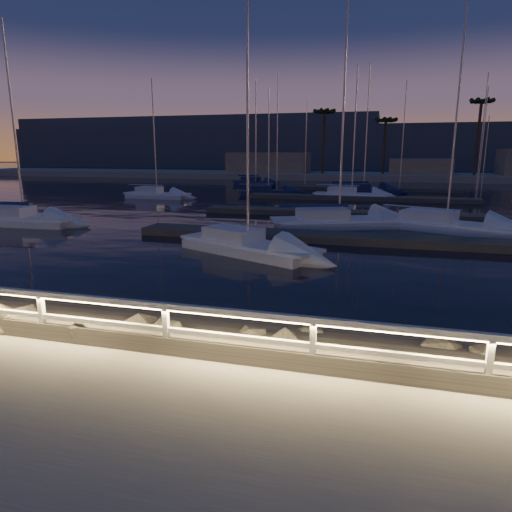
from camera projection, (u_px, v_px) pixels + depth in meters
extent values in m
plane|color=#A7A296|center=(261.00, 364.00, 8.87)|extent=(400.00, 400.00, 0.00)
cube|color=#A7A296|center=(217.00, 446.00, 6.54)|extent=(240.00, 5.00, 0.20)
cube|color=#625E54|center=(278.00, 347.00, 10.34)|extent=(240.00, 3.45, 1.29)
plane|color=black|center=(371.00, 177.00, 84.19)|extent=(320.00, 320.00, 0.00)
plane|color=black|center=(261.00, 419.00, 9.13)|extent=(400.00, 400.00, 0.00)
cube|color=white|center=(42.00, 315.00, 10.05)|extent=(0.11, 0.11, 1.00)
cube|color=white|center=(166.00, 329.00, 9.27)|extent=(0.11, 0.11, 1.00)
cube|color=white|center=(313.00, 345.00, 8.50)|extent=(0.11, 0.11, 1.00)
cube|color=white|center=(489.00, 365.00, 7.72)|extent=(0.11, 0.11, 1.00)
cube|color=white|center=(261.00, 315.00, 8.64)|extent=(44.00, 0.12, 0.12)
cube|color=white|center=(261.00, 340.00, 8.76)|extent=(44.00, 0.09, 0.09)
cube|color=#F2C66D|center=(261.00, 319.00, 8.64)|extent=(44.00, 0.04, 0.03)
sphere|color=#625E54|center=(16.00, 325.00, 10.76)|extent=(1.06, 1.06, 1.06)
cube|color=#5E554E|center=(338.00, 238.00, 23.99)|extent=(22.00, 2.00, 0.40)
cube|color=#5E554E|center=(351.00, 214.00, 33.39)|extent=(22.00, 2.00, 0.40)
cube|color=#5E554E|center=(360.00, 198.00, 44.67)|extent=(22.00, 2.00, 0.40)
cube|color=#5E554E|center=(365.00, 189.00, 55.95)|extent=(22.00, 2.00, 0.40)
cube|color=#A7A296|center=(370.00, 177.00, 78.46)|extent=(160.00, 14.00, 1.20)
cube|color=gray|center=(269.00, 164.00, 82.67)|extent=(14.00, 8.00, 4.00)
cube|color=gray|center=(420.00, 168.00, 77.00)|extent=(10.00, 6.00, 3.00)
cylinder|color=brown|center=(324.00, 142.00, 77.35)|extent=(0.44, 0.44, 10.50)
cylinder|color=brown|center=(384.00, 146.00, 75.87)|extent=(0.44, 0.44, 9.00)
cylinder|color=brown|center=(478.00, 138.00, 71.03)|extent=(0.44, 0.44, 11.50)
cube|color=#394458|center=(377.00, 152.00, 130.16)|extent=(220.00, 30.00, 14.00)
cube|color=#394458|center=(195.00, 146.00, 154.62)|extent=(120.00, 25.00, 18.00)
cube|color=white|center=(25.00, 223.00, 29.33)|extent=(6.84, 2.60, 0.57)
cube|color=white|center=(24.00, 217.00, 29.25)|extent=(7.38, 2.29, 0.16)
cube|color=white|center=(11.00, 211.00, 29.36)|extent=(2.70, 1.82, 0.68)
cylinder|color=#B2B1B6|center=(13.00, 121.00, 27.92)|extent=(0.12, 0.12, 11.69)
cylinder|color=#B2B1B6|center=(4.00, 203.00, 29.34)|extent=(4.21, 0.31, 0.08)
cube|color=white|center=(248.00, 250.00, 21.22)|extent=(7.05, 4.86, 0.52)
cube|color=white|center=(248.00, 243.00, 21.15)|extent=(7.42, 4.79, 0.14)
cube|color=white|center=(233.00, 234.00, 21.66)|extent=(3.08, 2.62, 0.62)
cylinder|color=#B2B1B6|center=(248.00, 109.00, 19.82)|extent=(0.11, 0.11, 11.68)
cylinder|color=#B2B1B6|center=(226.00, 223.00, 21.85)|extent=(3.85, 1.83, 0.08)
cube|color=white|center=(339.00, 225.00, 28.63)|extent=(8.22, 5.31, 0.56)
cube|color=white|center=(339.00, 219.00, 28.55)|extent=(8.68, 5.18, 0.15)
cube|color=white|center=(322.00, 214.00, 28.36)|extent=(3.54, 2.94, 0.67)
cylinder|color=#B2B1B6|center=(344.00, 104.00, 27.02)|extent=(0.12, 0.12, 13.56)
cylinder|color=#B2B1B6|center=(314.00, 206.00, 28.19)|extent=(4.57, 1.88, 0.08)
cube|color=white|center=(157.00, 197.00, 46.43)|extent=(6.41, 2.41, 0.54)
cube|color=white|center=(157.00, 193.00, 46.35)|extent=(6.92, 2.12, 0.15)
cube|color=white|center=(149.00, 190.00, 46.54)|extent=(2.53, 1.70, 0.63)
cylinder|color=#B2B1B6|center=(154.00, 137.00, 45.11)|extent=(0.12, 0.12, 10.97)
cylinder|color=#B2B1B6|center=(145.00, 185.00, 46.57)|extent=(3.95, 0.27, 0.08)
cube|color=white|center=(446.00, 228.00, 27.28)|extent=(8.16, 5.59, 0.52)
cube|color=white|center=(446.00, 223.00, 27.21)|extent=(8.58, 5.51, 0.14)
cube|color=white|center=(429.00, 216.00, 27.81)|extent=(3.56, 3.03, 0.62)
cylinder|color=#B2B1B6|center=(458.00, 103.00, 25.68)|extent=(0.11, 0.11, 13.51)
cylinder|color=#B2B1B6|center=(421.00, 207.00, 28.04)|extent=(4.46, 2.09, 0.08)
cube|color=navy|center=(268.00, 194.00, 50.05)|extent=(6.46, 4.02, 0.48)
cube|color=navy|center=(268.00, 191.00, 49.98)|extent=(6.84, 3.91, 0.13)
cube|color=navy|center=(261.00, 188.00, 49.85)|extent=(2.77, 2.26, 0.57)
cylinder|color=#B2B1B6|center=(269.00, 140.00, 48.78)|extent=(0.10, 0.10, 10.65)
cylinder|color=#B2B1B6|center=(257.00, 184.00, 49.72)|extent=(3.63, 1.38, 0.07)
cube|color=navy|center=(363.00, 193.00, 50.78)|extent=(7.94, 5.37, 0.55)
cube|color=navy|center=(364.00, 190.00, 50.70)|extent=(8.36, 5.28, 0.15)
cube|color=navy|center=(355.00, 187.00, 50.47)|extent=(3.46, 2.92, 0.64)
cylinder|color=#B2B1B6|center=(367.00, 128.00, 49.21)|extent=(0.12, 0.12, 13.14)
cylinder|color=#B2B1B6|center=(350.00, 182.00, 50.29)|extent=(4.36, 1.98, 0.08)
cube|color=navy|center=(256.00, 184.00, 64.60)|extent=(6.66, 3.99, 0.54)
cube|color=navy|center=(256.00, 182.00, 64.53)|extent=(7.06, 3.85, 0.15)
cube|color=navy|center=(251.00, 179.00, 64.93)|extent=(2.83, 2.27, 0.63)
cylinder|color=#B2B1B6|center=(256.00, 141.00, 63.28)|extent=(0.12, 0.12, 10.97)
cylinder|color=#B2B1B6|center=(248.00, 176.00, 65.05)|extent=(3.77, 1.32, 0.08)
cube|color=white|center=(352.00, 197.00, 45.88)|extent=(7.16, 2.86, 0.55)
cube|color=white|center=(352.00, 194.00, 45.81)|extent=(7.71, 2.55, 0.15)
cube|color=white|center=(342.00, 190.00, 46.05)|extent=(2.85, 1.95, 0.65)
cylinder|color=#B2B1B6|center=(355.00, 130.00, 44.43)|extent=(0.12, 0.12, 12.16)
cylinder|color=#B2B1B6|center=(338.00, 185.00, 46.10)|extent=(4.37, 0.41, 0.08)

